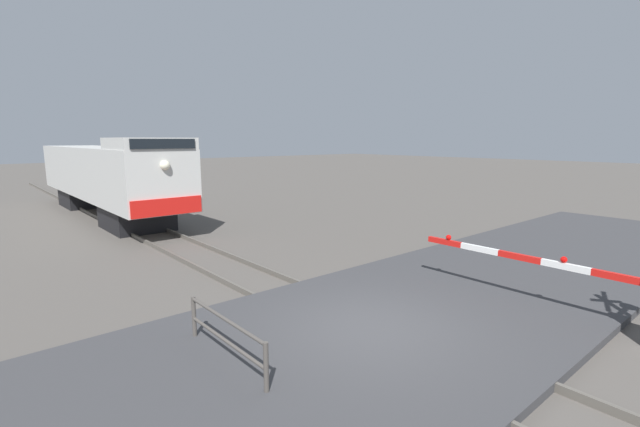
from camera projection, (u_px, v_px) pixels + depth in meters
name	position (u px, v px, depth m)	size (l,w,h in m)	color
ground_plane	(372.00, 335.00, 8.68)	(160.00, 160.00, 0.00)	#514C47
rail_track_left	(346.00, 343.00, 8.21)	(0.08, 80.00, 0.15)	#59544C
rail_track_right	(395.00, 322.00, 9.13)	(0.08, 80.00, 0.15)	#59544C
road_surface	(372.00, 332.00, 8.67)	(36.00, 6.40, 0.17)	#38383A
locomotive	(107.00, 175.00, 21.91)	(2.82, 16.21, 3.95)	black
crossing_gate	(620.00, 293.00, 8.56)	(0.36, 5.69, 1.41)	silver
guard_railing	(225.00, 335.00, 7.30)	(0.08, 2.53, 0.95)	#4C4742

